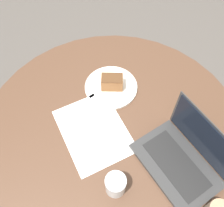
% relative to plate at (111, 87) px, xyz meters
% --- Properties ---
extents(ground_plane, '(12.00, 12.00, 0.00)m').
position_rel_plate_xyz_m(ground_plane, '(-0.17, 0.15, -0.75)').
color(ground_plane, '#4C4742').
extents(dining_table, '(1.17, 1.17, 0.75)m').
position_rel_plate_xyz_m(dining_table, '(-0.17, 0.15, -0.15)').
color(dining_table, '#4C3323').
rests_on(dining_table, ground_plane).
extents(paper_document, '(0.40, 0.35, 0.00)m').
position_rel_plate_xyz_m(paper_document, '(-0.12, 0.21, -0.00)').
color(paper_document, white).
rests_on(paper_document, dining_table).
extents(plate, '(0.25, 0.25, 0.01)m').
position_rel_plate_xyz_m(plate, '(0.00, 0.00, 0.00)').
color(plate, silver).
rests_on(plate, dining_table).
extents(cake_slice, '(0.11, 0.11, 0.07)m').
position_rel_plate_xyz_m(cake_slice, '(-0.00, -0.00, 0.04)').
color(cake_slice, brown).
rests_on(cake_slice, plate).
extents(fork, '(0.03, 0.17, 0.00)m').
position_rel_plate_xyz_m(fork, '(0.01, 0.05, 0.01)').
color(fork, silver).
rests_on(fork, plate).
extents(water_glass, '(0.08, 0.08, 0.09)m').
position_rel_plate_xyz_m(water_glass, '(-0.35, 0.31, 0.04)').
color(water_glass, silver).
rests_on(water_glass, dining_table).
extents(laptop, '(0.37, 0.28, 0.23)m').
position_rel_plate_xyz_m(laptop, '(-0.46, 0.05, 0.04)').
color(laptop, '#2D2D2D').
rests_on(laptop, dining_table).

